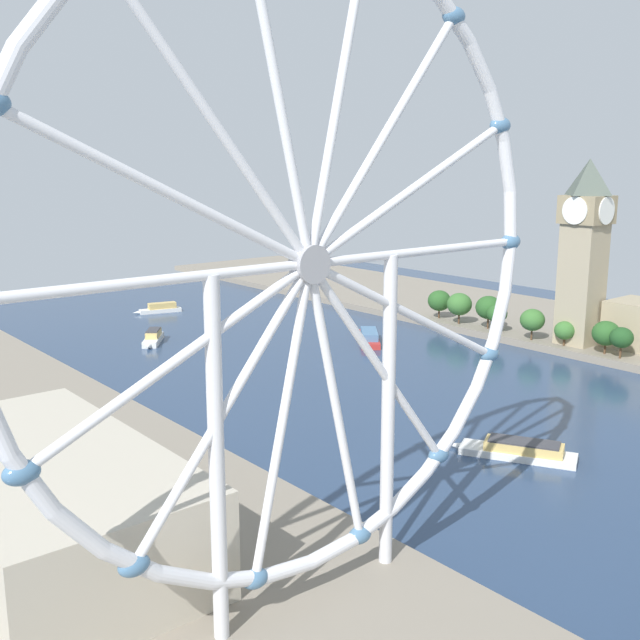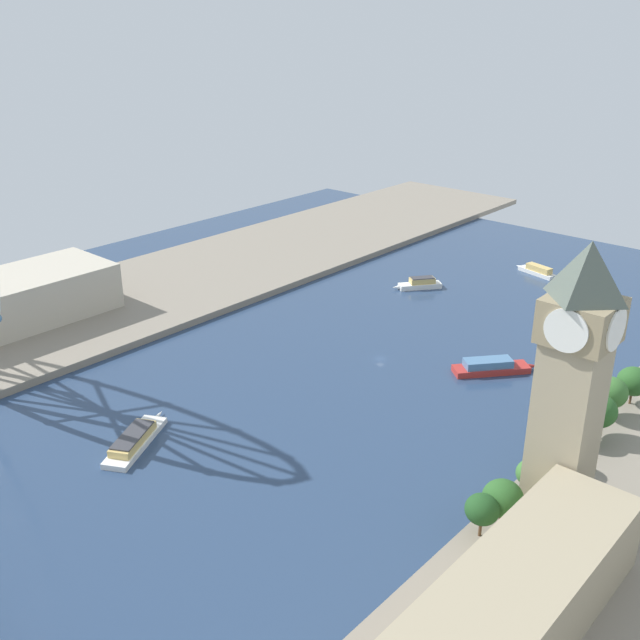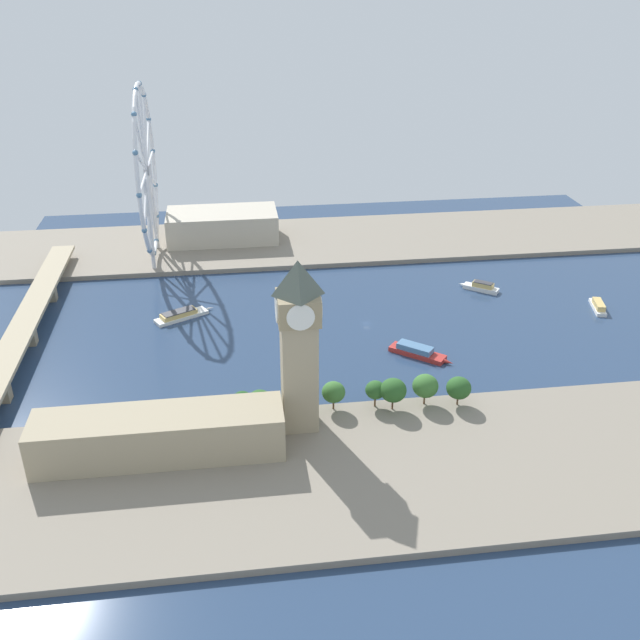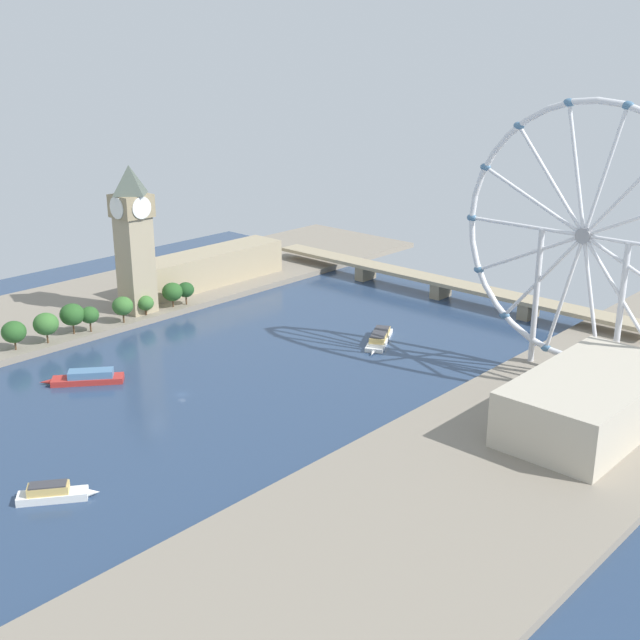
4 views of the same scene
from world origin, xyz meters
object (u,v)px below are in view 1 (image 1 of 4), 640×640
tour_boat_2 (369,337)px  tour_boat_3 (160,308)px  ferris_wheel (310,268)px  tour_boat_1 (153,338)px  riverside_hall (46,502)px  clock_tower (584,249)px  tour_boat_0 (519,450)px

tour_boat_2 → tour_boat_3: 119.42m
ferris_wheel → tour_boat_1: size_ratio=5.00×
tour_boat_3 → riverside_hall: bearing=71.2°
clock_tower → tour_boat_3: (92.17, -177.60, -39.04)m
tour_boat_1 → tour_boat_2: tour_boat_1 is taller
riverside_hall → tour_boat_1: riverside_hall is taller
tour_boat_1 → tour_boat_3: tour_boat_1 is taller
ferris_wheel → tour_boat_1: bearing=-110.1°
clock_tower → ferris_wheel: 209.79m
clock_tower → tour_boat_1: size_ratio=3.36×
tour_boat_3 → tour_boat_0: bearing=99.1°
riverside_hall → tour_boat_1: size_ratio=3.41×
tour_boat_2 → clock_tower: bearing=-100.1°
ferris_wheel → riverside_hall: 69.64m
riverside_hall → tour_boat_1: 179.96m
ferris_wheel → tour_boat_0: size_ratio=3.34×
riverside_hall → ferris_wheel: bearing=123.3°
tour_boat_0 → tour_boat_1: bearing=-24.0°
riverside_hall → clock_tower: bearing=-172.7°
clock_tower → tour_boat_1: 178.68m
tour_boat_0 → tour_boat_3: bearing=-33.4°
clock_tower → ferris_wheel: (196.22, 72.00, 18.13)m
clock_tower → tour_boat_3: bearing=-62.6°
ferris_wheel → tour_boat_2: ferris_wheel is taller
tour_boat_0 → tour_boat_2: (-57.18, -117.44, 0.22)m
tour_boat_1 → tour_boat_2: 90.92m
tour_boat_0 → tour_boat_1: 174.83m
tour_boat_0 → tour_boat_2: tour_boat_2 is taller
tour_boat_0 → ferris_wheel: bearing=74.0°
clock_tower → tour_boat_1: bearing=-44.0°
clock_tower → tour_boat_2: bearing=-49.7°
riverside_hall → tour_boat_2: riverside_hall is taller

